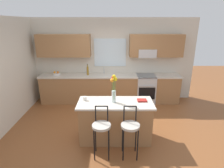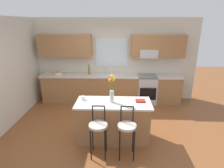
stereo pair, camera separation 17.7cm
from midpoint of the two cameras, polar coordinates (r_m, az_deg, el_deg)
ground_plane at (r=4.78m, az=-0.01°, el=-13.59°), size 14.00×14.00×0.00m
wall_left at (r=5.26m, az=-29.04°, el=3.08°), size 0.12×4.60×2.70m
back_wall_assembly at (r=6.12m, az=0.92°, el=8.83°), size 5.60×0.50×2.70m
counter_run at (r=6.11m, az=0.58°, el=-1.30°), size 4.56×0.64×0.92m
sink_faucet at (r=6.08m, az=-1.26°, el=4.47°), size 0.02×0.13×0.23m
oven_range at (r=6.17m, az=11.54°, el=-1.54°), size 0.60×0.64×0.92m
kitchen_island at (r=4.16m, az=1.69°, el=-11.44°), size 1.62×0.69×0.92m
bar_stool_near at (r=3.61m, az=-2.86°, el=-13.41°), size 0.36×0.36×1.04m
bar_stool_middle at (r=3.61m, az=6.12°, el=-13.53°), size 0.36×0.36×1.04m
flower_vase at (r=3.84m, az=1.24°, el=-1.18°), size 0.15×0.16×0.63m
mug_ceramic at (r=4.08m, az=-7.69°, el=-4.36°), size 0.08×0.08×0.09m
cookbook at (r=4.04m, az=10.04°, el=-5.17°), size 0.20×0.15×0.03m
fruit_bowl_oranges at (r=6.25m, az=-15.63°, el=3.23°), size 0.24×0.24×0.13m
bottle_olive_oil at (r=5.99m, az=-6.32°, el=4.23°), size 0.06×0.06×0.36m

